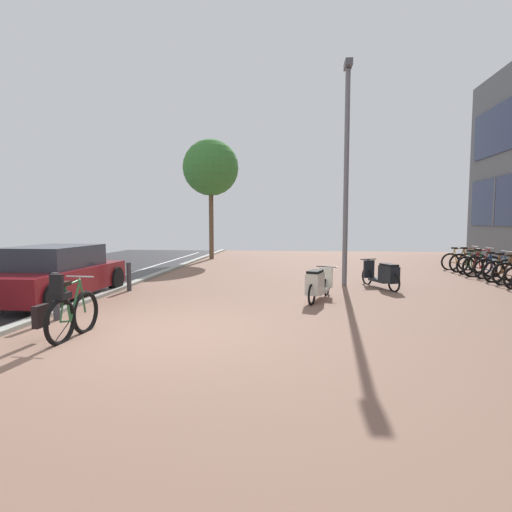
{
  "coord_description": "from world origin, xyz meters",
  "views": [
    {
      "loc": [
        2.4,
        -6.13,
        1.81
      ],
      "look_at": [
        1.57,
        2.17,
        1.12
      ],
      "focal_mm": 28.04,
      "sensor_mm": 36.0,
      "label": 1
    }
  ],
  "objects_px": {
    "bicycle_rack_06": "(496,269)",
    "bicycle_rack_08": "(474,265)",
    "bicycle_rack_07": "(483,266)",
    "bicycle_rack_09": "(468,263)",
    "parked_car_near": "(53,274)",
    "bollard_far": "(129,277)",
    "bicycle_rack_10": "(459,261)",
    "scooter_near": "(384,275)",
    "bollard_near": "(56,296)",
    "street_tree": "(211,168)",
    "bicycle_rack_05": "(505,271)",
    "lamp_post": "(346,164)",
    "scooter_mid": "(318,284)",
    "bicycle_foreground": "(69,314)"
  },
  "relations": [
    {
      "from": "scooter_mid",
      "to": "bollard_far",
      "type": "height_order",
      "value": "bollard_far"
    },
    {
      "from": "bicycle_rack_05",
      "to": "street_tree",
      "type": "distance_m",
      "value": 13.44
    },
    {
      "from": "bicycle_rack_09",
      "to": "parked_car_near",
      "type": "distance_m",
      "value": 13.71
    },
    {
      "from": "bicycle_rack_10",
      "to": "parked_car_near",
      "type": "bearing_deg",
      "value": -149.25
    },
    {
      "from": "bollard_far",
      "to": "street_tree",
      "type": "bearing_deg",
      "value": 88.94
    },
    {
      "from": "bicycle_foreground",
      "to": "bicycle_rack_08",
      "type": "xyz_separation_m",
      "value": [
        9.82,
        8.87,
        -0.06
      ]
    },
    {
      "from": "bicycle_rack_09",
      "to": "bicycle_rack_05",
      "type": "bearing_deg",
      "value": -89.62
    },
    {
      "from": "lamp_post",
      "to": "bicycle_rack_06",
      "type": "bearing_deg",
      "value": 19.26
    },
    {
      "from": "lamp_post",
      "to": "bollard_near",
      "type": "relative_size",
      "value": 7.05
    },
    {
      "from": "lamp_post",
      "to": "bollard_near",
      "type": "bearing_deg",
      "value": -140.9
    },
    {
      "from": "bicycle_rack_08",
      "to": "bollard_far",
      "type": "relative_size",
      "value": 1.69
    },
    {
      "from": "bicycle_rack_08",
      "to": "street_tree",
      "type": "bearing_deg",
      "value": 153.95
    },
    {
      "from": "bicycle_rack_07",
      "to": "parked_car_near",
      "type": "distance_m",
      "value": 13.09
    },
    {
      "from": "bicycle_rack_05",
      "to": "bicycle_rack_10",
      "type": "relative_size",
      "value": 1.03
    },
    {
      "from": "bicycle_foreground",
      "to": "bollard_far",
      "type": "xyz_separation_m",
      "value": [
        -0.9,
        4.36,
        -0.01
      ]
    },
    {
      "from": "street_tree",
      "to": "bicycle_rack_07",
      "type": "bearing_deg",
      "value": -28.79
    },
    {
      "from": "lamp_post",
      "to": "bollard_far",
      "type": "bearing_deg",
      "value": -165.7
    },
    {
      "from": "lamp_post",
      "to": "street_tree",
      "type": "bearing_deg",
      "value": 124.76
    },
    {
      "from": "bicycle_rack_10",
      "to": "parked_car_near",
      "type": "height_order",
      "value": "parked_car_near"
    },
    {
      "from": "street_tree",
      "to": "bollard_far",
      "type": "bearing_deg",
      "value": -91.06
    },
    {
      "from": "bicycle_rack_05",
      "to": "bollard_far",
      "type": "distance_m",
      "value": 11.11
    },
    {
      "from": "bicycle_rack_08",
      "to": "bollard_near",
      "type": "xyz_separation_m",
      "value": [
        -10.72,
        -7.78,
        0.11
      ]
    },
    {
      "from": "bicycle_rack_05",
      "to": "scooter_near",
      "type": "height_order",
      "value": "bicycle_rack_05"
    },
    {
      "from": "bicycle_rack_10",
      "to": "scooter_mid",
      "type": "xyz_separation_m",
      "value": [
        -5.73,
        -6.73,
        0.06
      ]
    },
    {
      "from": "bicycle_rack_08",
      "to": "bicycle_rack_07",
      "type": "bearing_deg",
      "value": -90.11
    },
    {
      "from": "bicycle_foreground",
      "to": "bicycle_rack_08",
      "type": "distance_m",
      "value": 13.24
    },
    {
      "from": "scooter_mid",
      "to": "parked_car_near",
      "type": "xyz_separation_m",
      "value": [
        -6.24,
        -0.39,
        0.21
      ]
    },
    {
      "from": "bicycle_rack_05",
      "to": "street_tree",
      "type": "relative_size",
      "value": 0.23
    },
    {
      "from": "bicycle_rack_07",
      "to": "scooter_mid",
      "type": "height_order",
      "value": "bicycle_rack_07"
    },
    {
      "from": "bicycle_rack_06",
      "to": "bicycle_rack_08",
      "type": "bearing_deg",
      "value": 96.01
    },
    {
      "from": "bicycle_foreground",
      "to": "lamp_post",
      "type": "distance_m",
      "value": 8.26
    },
    {
      "from": "bollard_near",
      "to": "bicycle_rack_10",
      "type": "bearing_deg",
      "value": 40.29
    },
    {
      "from": "lamp_post",
      "to": "bicycle_rack_10",
      "type": "bearing_deg",
      "value": 41.69
    },
    {
      "from": "bicycle_rack_06",
      "to": "scooter_near",
      "type": "bearing_deg",
      "value": -150.83
    },
    {
      "from": "bicycle_rack_06",
      "to": "bicycle_rack_10",
      "type": "bearing_deg",
      "value": 93.8
    },
    {
      "from": "bicycle_foreground",
      "to": "lamp_post",
      "type": "xyz_separation_m",
      "value": [
        4.95,
        5.85,
        3.09
      ]
    },
    {
      "from": "bicycle_rack_10",
      "to": "bicycle_rack_07",
      "type": "bearing_deg",
      "value": -88.98
    },
    {
      "from": "scooter_near",
      "to": "street_tree",
      "type": "distance_m",
      "value": 11.71
    },
    {
      "from": "lamp_post",
      "to": "street_tree",
      "type": "distance_m",
      "value": 10.01
    },
    {
      "from": "lamp_post",
      "to": "street_tree",
      "type": "height_order",
      "value": "lamp_post"
    },
    {
      "from": "bicycle_rack_07",
      "to": "bollard_far",
      "type": "bearing_deg",
      "value": -160.11
    },
    {
      "from": "scooter_mid",
      "to": "scooter_near",
      "type": "bearing_deg",
      "value": 45.57
    },
    {
      "from": "bicycle_rack_07",
      "to": "bollard_near",
      "type": "xyz_separation_m",
      "value": [
        -10.72,
        -7.14,
        0.09
      ]
    },
    {
      "from": "bicycle_rack_08",
      "to": "bollard_near",
      "type": "relative_size",
      "value": 1.45
    },
    {
      "from": "bicycle_rack_05",
      "to": "scooter_mid",
      "type": "xyz_separation_m",
      "value": [
        -5.85,
        -3.54,
        0.05
      ]
    },
    {
      "from": "bicycle_rack_06",
      "to": "bicycle_rack_05",
      "type": "bearing_deg",
      "value": -94.94
    },
    {
      "from": "bicycle_rack_05",
      "to": "lamp_post",
      "type": "bearing_deg",
      "value": -167.38
    },
    {
      "from": "bollard_far",
      "to": "bicycle_rack_06",
      "type": "bearing_deg",
      "value": 16.61
    },
    {
      "from": "bicycle_rack_09",
      "to": "scooter_near",
      "type": "xyz_separation_m",
      "value": [
        -3.92,
        -4.15,
        0.04
      ]
    },
    {
      "from": "bicycle_rack_10",
      "to": "scooter_mid",
      "type": "distance_m",
      "value": 8.84
    }
  ]
}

